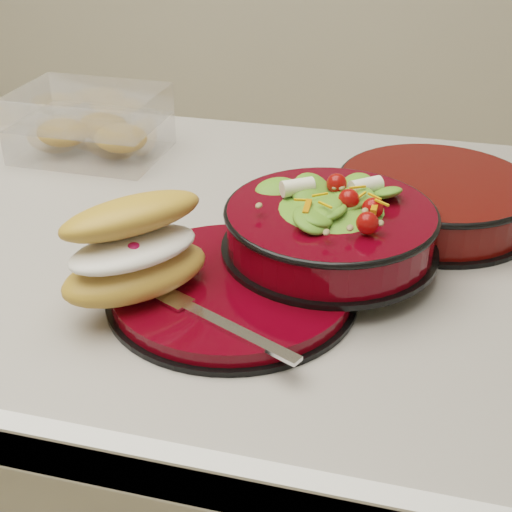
% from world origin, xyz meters
% --- Properties ---
extents(island_counter, '(1.24, 0.74, 0.90)m').
position_xyz_m(island_counter, '(0.00, -0.00, 0.45)').
color(island_counter, beige).
rests_on(island_counter, ground).
extents(dinner_plate, '(0.26, 0.26, 0.02)m').
position_xyz_m(dinner_plate, '(0.17, -0.14, 0.91)').
color(dinner_plate, black).
rests_on(dinner_plate, island_counter).
extents(salad_bowl, '(0.23, 0.23, 0.10)m').
position_xyz_m(salad_bowl, '(0.25, -0.05, 0.96)').
color(salad_bowl, black).
rests_on(salad_bowl, dinner_plate).
extents(croissant, '(0.16, 0.18, 0.09)m').
position_xyz_m(croissant, '(0.08, -0.17, 0.96)').
color(croissant, '#CC893E').
rests_on(croissant, dinner_plate).
extents(fork, '(0.17, 0.09, 0.00)m').
position_xyz_m(fork, '(0.17, -0.21, 0.92)').
color(fork, silver).
rests_on(fork, dinner_plate).
extents(pastry_box, '(0.21, 0.15, 0.09)m').
position_xyz_m(pastry_box, '(-0.14, 0.18, 0.94)').
color(pastry_box, white).
rests_on(pastry_box, island_counter).
extents(extra_bowl, '(0.24, 0.24, 0.05)m').
position_xyz_m(extra_bowl, '(0.36, 0.09, 0.93)').
color(extra_bowl, black).
rests_on(extra_bowl, island_counter).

